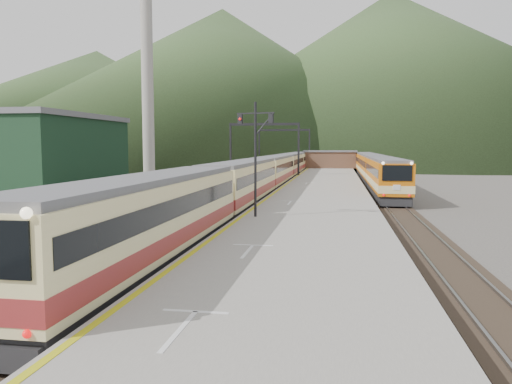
% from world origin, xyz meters
% --- Properties ---
extents(ground, '(400.00, 400.00, 0.00)m').
position_xyz_m(ground, '(0.00, 0.00, 0.00)').
color(ground, '#47423D').
rests_on(ground, ground).
extents(track_main, '(2.60, 200.00, 0.23)m').
position_xyz_m(track_main, '(0.00, 40.00, 0.07)').
color(track_main, black).
rests_on(track_main, ground).
extents(track_far, '(2.60, 200.00, 0.23)m').
position_xyz_m(track_far, '(-5.00, 40.00, 0.07)').
color(track_far, black).
rests_on(track_far, ground).
extents(track_second, '(2.60, 200.00, 0.23)m').
position_xyz_m(track_second, '(11.50, 40.00, 0.07)').
color(track_second, black).
rests_on(track_second, ground).
extents(platform, '(8.00, 100.00, 1.00)m').
position_xyz_m(platform, '(5.60, 38.00, 0.50)').
color(platform, gray).
rests_on(platform, ground).
extents(gantry_near, '(9.55, 0.25, 8.00)m').
position_xyz_m(gantry_near, '(-2.85, 55.00, 5.59)').
color(gantry_near, black).
rests_on(gantry_near, ground).
extents(gantry_far, '(9.55, 0.25, 8.00)m').
position_xyz_m(gantry_far, '(-2.85, 80.00, 5.59)').
color(gantry_far, black).
rests_on(gantry_far, ground).
extents(warehouse, '(14.50, 20.50, 8.60)m').
position_xyz_m(warehouse, '(-28.00, 42.00, 4.32)').
color(warehouse, black).
rests_on(warehouse, ground).
extents(smokestack, '(1.80, 1.80, 30.00)m').
position_xyz_m(smokestack, '(-22.00, 62.00, 15.00)').
color(smokestack, '#9E998E').
rests_on(smokestack, ground).
extents(station_shed, '(9.40, 4.40, 3.10)m').
position_xyz_m(station_shed, '(5.60, 78.00, 2.57)').
color(station_shed, brown).
rests_on(station_shed, platform).
extents(hill_a, '(180.00, 180.00, 60.00)m').
position_xyz_m(hill_a, '(-40.00, 190.00, 30.00)').
color(hill_a, '#2E4020').
rests_on(hill_a, ground).
extents(hill_b, '(220.00, 220.00, 75.00)m').
position_xyz_m(hill_b, '(30.00, 230.00, 37.50)').
color(hill_b, '#2E4020').
rests_on(hill_b, ground).
extents(hill_d, '(200.00, 200.00, 55.00)m').
position_xyz_m(hill_d, '(-120.00, 240.00, 27.50)').
color(hill_d, '#2E4020').
rests_on(hill_d, ground).
extents(main_train, '(2.69, 92.47, 3.28)m').
position_xyz_m(main_train, '(0.00, 43.23, 1.87)').
color(main_train, beige).
rests_on(main_train, track_main).
extents(second_train, '(2.71, 55.67, 3.31)m').
position_xyz_m(second_train, '(11.50, 55.20, 1.88)').
color(second_train, '#CD670C').
rests_on(second_train, track_second).
extents(signal_mast, '(2.16, 0.62, 6.26)m').
position_xyz_m(signal_mast, '(2.59, 15.07, 4.84)').
color(signal_mast, black).
rests_on(signal_mast, platform).
extents(short_signal_b, '(0.25, 0.21, 2.27)m').
position_xyz_m(short_signal_b, '(-2.90, 29.84, 1.46)').
color(short_signal_b, black).
rests_on(short_signal_b, ground).
extents(short_signal_c, '(0.26, 0.22, 2.27)m').
position_xyz_m(short_signal_c, '(-7.43, 23.01, 1.46)').
color(short_signal_c, black).
rests_on(short_signal_c, ground).
extents(worker, '(0.67, 0.59, 1.53)m').
position_xyz_m(worker, '(-5.01, 5.77, 0.77)').
color(worker, black).
rests_on(worker, ground).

